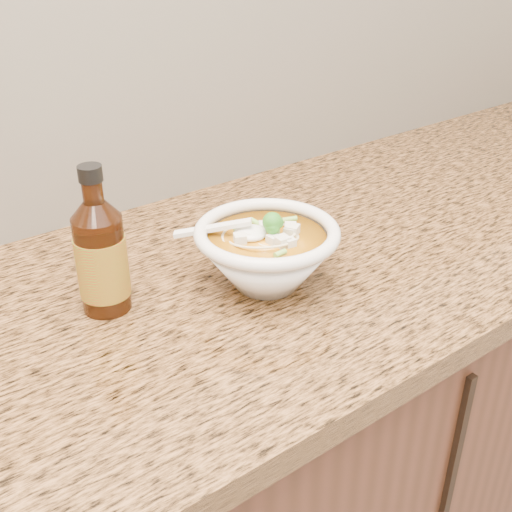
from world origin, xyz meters
TOP-DOWN VIEW (x-y plane):
  - counter_slab at (0.00, 1.68)m, footprint 4.00×0.68m
  - soup_bowl at (0.34, 1.61)m, footprint 0.22×0.21m
  - hot_sauce_bottle at (0.12, 1.70)m, footprint 0.08×0.08m

SIDE VIEW (x-z plane):
  - counter_slab at x=0.00m, z-range 0.86..0.90m
  - soup_bowl at x=0.34m, z-range 0.89..1.01m
  - hot_sauce_bottle at x=0.12m, z-range 0.87..1.09m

